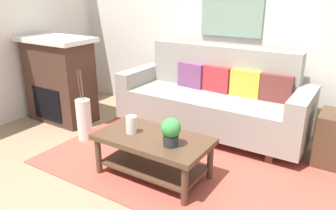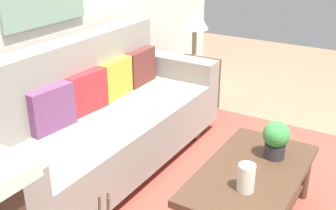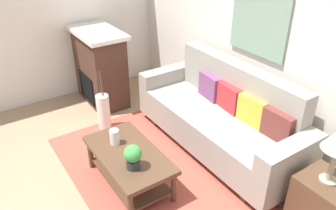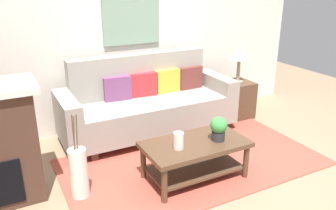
{
  "view_description": "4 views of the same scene",
  "coord_description": "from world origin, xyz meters",
  "px_view_note": "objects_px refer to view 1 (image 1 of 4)",
  "views": [
    {
      "loc": [
        1.45,
        -2.08,
        1.75
      ],
      "look_at": [
        -0.28,
        0.67,
        0.59
      ],
      "focal_mm": 34.71,
      "sensor_mm": 36.0,
      "label": 1
    },
    {
      "loc": [
        -2.4,
        -0.5,
        1.88
      ],
      "look_at": [
        -0.06,
        0.91,
        0.69
      ],
      "focal_mm": 44.46,
      "sensor_mm": 36.0,
      "label": 2
    },
    {
      "loc": [
        2.4,
        -0.99,
        2.61
      ],
      "look_at": [
        -0.4,
        0.88,
        0.69
      ],
      "focal_mm": 35.57,
      "sensor_mm": 36.0,
      "label": 3
    },
    {
      "loc": [
        -1.91,
        -2.53,
        2.05
      ],
      "look_at": [
        -0.12,
        0.91,
        0.61
      ],
      "focal_mm": 36.85,
      "sensor_mm": 36.0,
      "label": 4
    }
  ],
  "objects_px": {
    "couch": "(212,100)",
    "tabletop_vase": "(131,125)",
    "throw_pillow_plum": "(191,75)",
    "throw_pillow_crimson": "(217,79)",
    "framed_painting": "(232,7)",
    "floor_vase": "(84,120)",
    "throw_pillow_mustard": "(245,83)",
    "throw_pillow_maroon": "(277,88)",
    "coffee_table": "(153,147)",
    "potted_plant_tabletop": "(171,131)",
    "fireplace": "(60,79)"
  },
  "relations": [
    {
      "from": "couch",
      "to": "tabletop_vase",
      "type": "relative_size",
      "value": 13.57
    },
    {
      "from": "potted_plant_tabletop",
      "to": "fireplace",
      "type": "xyz_separation_m",
      "value": [
        -2.18,
        0.62,
        0.02
      ]
    },
    {
      "from": "floor_vase",
      "to": "tabletop_vase",
      "type": "bearing_deg",
      "value": -16.1
    },
    {
      "from": "coffee_table",
      "to": "potted_plant_tabletop",
      "type": "xyz_separation_m",
      "value": [
        0.24,
        -0.07,
        0.26
      ]
    },
    {
      "from": "coffee_table",
      "to": "floor_vase",
      "type": "distance_m",
      "value": 1.2
    },
    {
      "from": "couch",
      "to": "throw_pillow_mustard",
      "type": "bearing_deg",
      "value": 18.6
    },
    {
      "from": "couch",
      "to": "throw_pillow_crimson",
      "type": "height_order",
      "value": "couch"
    },
    {
      "from": "tabletop_vase",
      "to": "potted_plant_tabletop",
      "type": "height_order",
      "value": "potted_plant_tabletop"
    },
    {
      "from": "throw_pillow_crimson",
      "to": "tabletop_vase",
      "type": "relative_size",
      "value": 2.08
    },
    {
      "from": "potted_plant_tabletop",
      "to": "fireplace",
      "type": "distance_m",
      "value": 2.26
    },
    {
      "from": "throw_pillow_mustard",
      "to": "floor_vase",
      "type": "xyz_separation_m",
      "value": [
        -1.57,
        -1.16,
        -0.42
      ]
    },
    {
      "from": "throw_pillow_mustard",
      "to": "tabletop_vase",
      "type": "xyz_separation_m",
      "value": [
        -0.62,
        -1.44,
        -0.16
      ]
    },
    {
      "from": "throw_pillow_maroon",
      "to": "coffee_table",
      "type": "relative_size",
      "value": 0.33
    },
    {
      "from": "tabletop_vase",
      "to": "potted_plant_tabletop",
      "type": "bearing_deg",
      "value": -2.96
    },
    {
      "from": "couch",
      "to": "coffee_table",
      "type": "distance_m",
      "value": 1.28
    },
    {
      "from": "floor_vase",
      "to": "throw_pillow_crimson",
      "type": "bearing_deg",
      "value": 44.12
    },
    {
      "from": "throw_pillow_mustard",
      "to": "fireplace",
      "type": "distance_m",
      "value": 2.48
    },
    {
      "from": "couch",
      "to": "throw_pillow_crimson",
      "type": "relative_size",
      "value": 6.53
    },
    {
      "from": "throw_pillow_crimson",
      "to": "throw_pillow_plum",
      "type": "bearing_deg",
      "value": 180.0
    },
    {
      "from": "couch",
      "to": "framed_painting",
      "type": "height_order",
      "value": "framed_painting"
    },
    {
      "from": "tabletop_vase",
      "to": "floor_vase",
      "type": "bearing_deg",
      "value": 163.9
    },
    {
      "from": "throw_pillow_plum",
      "to": "throw_pillow_crimson",
      "type": "height_order",
      "value": "same"
    },
    {
      "from": "throw_pillow_plum",
      "to": "coffee_table",
      "type": "bearing_deg",
      "value": -75.98
    },
    {
      "from": "throw_pillow_mustard",
      "to": "throw_pillow_crimson",
      "type": "bearing_deg",
      "value": 180.0
    },
    {
      "from": "coffee_table",
      "to": "tabletop_vase",
      "type": "bearing_deg",
      "value": -169.1
    },
    {
      "from": "framed_painting",
      "to": "throw_pillow_crimson",
      "type": "bearing_deg",
      "value": -90.0
    },
    {
      "from": "couch",
      "to": "floor_vase",
      "type": "bearing_deg",
      "value": -139.12
    },
    {
      "from": "throw_pillow_crimson",
      "to": "coffee_table",
      "type": "distance_m",
      "value": 1.44
    },
    {
      "from": "tabletop_vase",
      "to": "potted_plant_tabletop",
      "type": "distance_m",
      "value": 0.47
    },
    {
      "from": "couch",
      "to": "throw_pillow_crimson",
      "type": "xyz_separation_m",
      "value": [
        0.0,
        0.12,
        0.25
      ]
    },
    {
      "from": "couch",
      "to": "throw_pillow_maroon",
      "type": "bearing_deg",
      "value": 9.55
    },
    {
      "from": "couch",
      "to": "throw_pillow_crimson",
      "type": "distance_m",
      "value": 0.28
    },
    {
      "from": "throw_pillow_maroon",
      "to": "framed_painting",
      "type": "xyz_separation_m",
      "value": [
        -0.74,
        0.34,
        0.86
      ]
    },
    {
      "from": "coffee_table",
      "to": "throw_pillow_plum",
      "type": "bearing_deg",
      "value": 104.02
    },
    {
      "from": "throw_pillow_crimson",
      "to": "floor_vase",
      "type": "height_order",
      "value": "throw_pillow_crimson"
    },
    {
      "from": "potted_plant_tabletop",
      "to": "floor_vase",
      "type": "height_order",
      "value": "potted_plant_tabletop"
    },
    {
      "from": "throw_pillow_crimson",
      "to": "tabletop_vase",
      "type": "height_order",
      "value": "throw_pillow_crimson"
    },
    {
      "from": "couch",
      "to": "floor_vase",
      "type": "xyz_separation_m",
      "value": [
        -1.2,
        -1.04,
        -0.17
      ]
    },
    {
      "from": "throw_pillow_plum",
      "to": "tabletop_vase",
      "type": "relative_size",
      "value": 2.08
    },
    {
      "from": "tabletop_vase",
      "to": "throw_pillow_maroon",
      "type": "bearing_deg",
      "value": 55.51
    },
    {
      "from": "potted_plant_tabletop",
      "to": "fireplace",
      "type": "relative_size",
      "value": 0.23
    },
    {
      "from": "fireplace",
      "to": "throw_pillow_mustard",
      "type": "bearing_deg",
      "value": 19.92
    },
    {
      "from": "tabletop_vase",
      "to": "framed_painting",
      "type": "distance_m",
      "value": 2.07
    },
    {
      "from": "floor_vase",
      "to": "framed_painting",
      "type": "relative_size",
      "value": 0.63
    },
    {
      "from": "framed_painting",
      "to": "coffee_table",
      "type": "bearing_deg",
      "value": -90.73
    },
    {
      "from": "throw_pillow_maroon",
      "to": "fireplace",
      "type": "distance_m",
      "value": 2.83
    },
    {
      "from": "fireplace",
      "to": "coffee_table",
      "type": "bearing_deg",
      "value": -15.91
    },
    {
      "from": "couch",
      "to": "coffee_table",
      "type": "xyz_separation_m",
      "value": [
        -0.02,
        -1.27,
        -0.12
      ]
    },
    {
      "from": "throw_pillow_mustard",
      "to": "throw_pillow_maroon",
      "type": "distance_m",
      "value": 0.37
    },
    {
      "from": "throw_pillow_plum",
      "to": "throw_pillow_maroon",
      "type": "relative_size",
      "value": 1.0
    }
  ]
}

